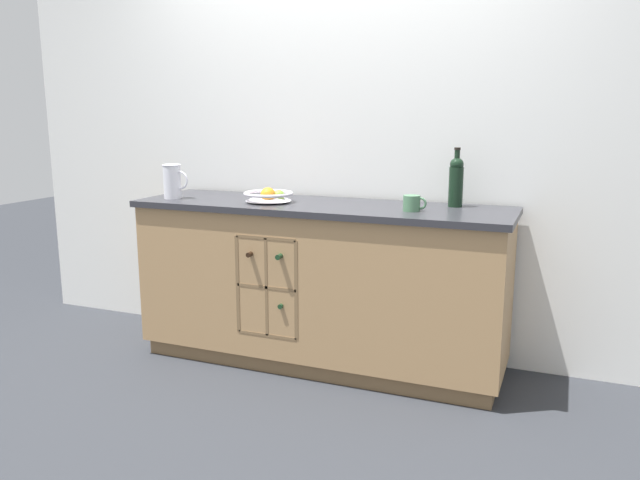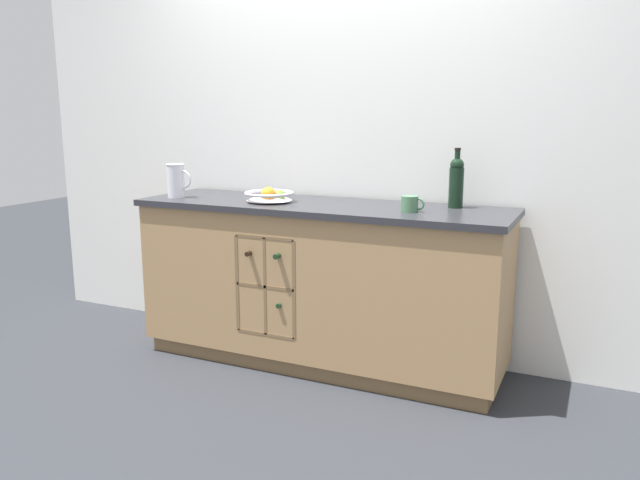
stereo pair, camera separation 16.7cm
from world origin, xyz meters
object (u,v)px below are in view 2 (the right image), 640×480
at_px(white_pitcher, 176,180).
at_px(ceramic_mug, 410,204).
at_px(fruit_bowl, 270,195).
at_px(standing_wine_bottle, 456,181).

bearing_deg(white_pitcher, ceramic_mug, 2.02).
distance_m(fruit_bowl, ceramic_mug, 0.82).
bearing_deg(fruit_bowl, white_pitcher, -174.14).
bearing_deg(white_pitcher, fruit_bowl, 5.86).
relative_size(fruit_bowl, standing_wine_bottle, 0.89).
distance_m(white_pitcher, standing_wine_bottle, 1.61).
distance_m(white_pitcher, ceramic_mug, 1.41).
bearing_deg(fruit_bowl, standing_wine_bottle, 12.85).
distance_m(ceramic_mug, standing_wine_bottle, 0.31).
height_order(fruit_bowl, white_pitcher, white_pitcher).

